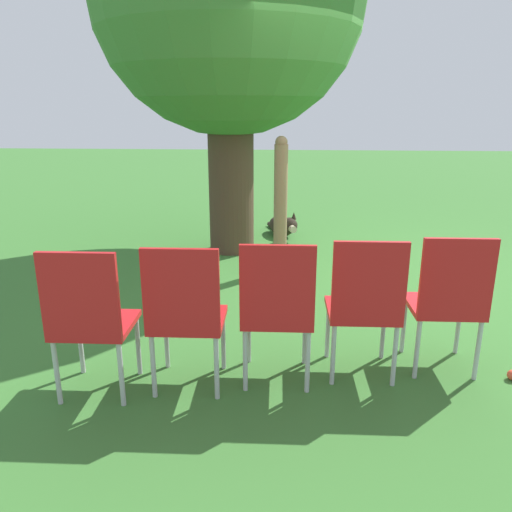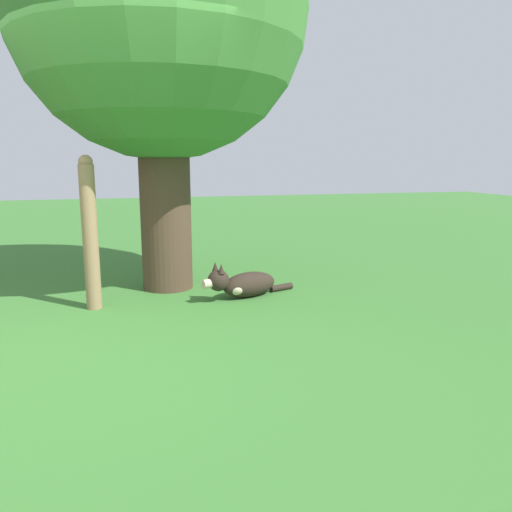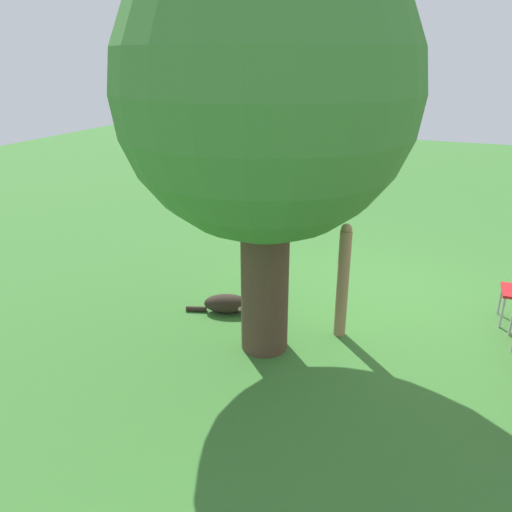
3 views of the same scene
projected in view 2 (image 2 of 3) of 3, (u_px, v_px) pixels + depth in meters
The scene contains 4 objects.
ground_plane at pixel (84, 346), 3.69m from camera, with size 30.00×30.00×0.00m, color #38702D.
oak_tree at pixel (159, 12), 4.88m from camera, with size 2.95×2.95×4.30m.
dog at pixel (243, 284), 4.99m from camera, with size 1.03×0.47×0.39m.
fence_post at pixel (90, 233), 4.51m from camera, with size 0.14×0.14×1.40m.
Camera 2 is at (0.30, -3.71, 1.36)m, focal length 35.00 mm.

